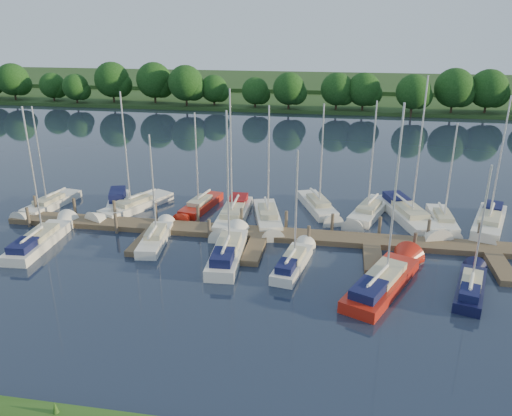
% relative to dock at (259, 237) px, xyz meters
% --- Properties ---
extents(ground, '(260.00, 260.00, 0.00)m').
position_rel_dock_xyz_m(ground, '(0.00, -7.31, -0.20)').
color(ground, '#192132').
rests_on(ground, ground).
extents(dock, '(40.00, 6.00, 0.40)m').
position_rel_dock_xyz_m(dock, '(0.00, 0.00, 0.00)').
color(dock, brown).
rests_on(dock, ground).
extents(mooring_pilings, '(38.24, 2.84, 2.00)m').
position_rel_dock_xyz_m(mooring_pilings, '(0.00, 1.13, 0.40)').
color(mooring_pilings, '#473D33').
rests_on(mooring_pilings, ground).
extents(far_shore, '(180.00, 30.00, 0.60)m').
position_rel_dock_xyz_m(far_shore, '(0.00, 67.69, 0.10)').
color(far_shore, '#1F3C17').
rests_on(far_shore, ground).
extents(distant_hill, '(220.00, 40.00, 1.40)m').
position_rel_dock_xyz_m(distant_hill, '(0.00, 92.69, 0.50)').
color(distant_hill, '#2D4C21').
rests_on(distant_hill, ground).
extents(treeline, '(145.42, 9.51, 8.29)m').
position_rel_dock_xyz_m(treeline, '(-4.37, 54.56, 3.99)').
color(treeline, '#38281C').
rests_on(treeline, ground).
extents(sailboat_n_0, '(2.54, 7.13, 9.00)m').
position_rel_dock_xyz_m(sailboat_n_0, '(-18.77, 3.47, 0.07)').
color(sailboat_n_0, silver).
rests_on(sailboat_n_0, ground).
extents(motorboat, '(3.07, 5.52, 1.76)m').
position_rel_dock_xyz_m(motorboat, '(-13.13, 4.83, 0.16)').
color(motorboat, silver).
rests_on(motorboat, ground).
extents(sailboat_n_2, '(4.79, 7.88, 10.24)m').
position_rel_dock_xyz_m(sailboat_n_2, '(-11.52, 4.21, 0.07)').
color(sailboat_n_2, silver).
rests_on(sailboat_n_2, ground).
extents(sailboat_n_3, '(2.57, 6.74, 8.59)m').
position_rel_dock_xyz_m(sailboat_n_3, '(-5.97, 5.24, 0.07)').
color(sailboat_n_3, '#B31D10').
rests_on(sailboat_n_3, ground).
extents(sailboat_n_4, '(2.22, 8.50, 10.82)m').
position_rel_dock_xyz_m(sailboat_n_4, '(-2.70, 3.38, 0.12)').
color(sailboat_n_4, silver).
rests_on(sailboat_n_4, ground).
extents(sailboat_n_5, '(3.26, 7.54, 9.66)m').
position_rel_dock_xyz_m(sailboat_n_5, '(0.10, 3.46, 0.08)').
color(sailboat_n_5, silver).
rests_on(sailboat_n_5, ground).
extents(sailboat_n_6, '(3.84, 7.19, 9.34)m').
position_rel_dock_xyz_m(sailboat_n_6, '(3.91, 6.79, 0.07)').
color(sailboat_n_6, silver).
rests_on(sailboat_n_6, ground).
extents(sailboat_n_7, '(3.86, 7.62, 9.74)m').
position_rel_dock_xyz_m(sailboat_n_7, '(8.03, 6.18, 0.07)').
color(sailboat_n_7, silver).
rests_on(sailboat_n_7, ground).
extents(sailboat_n_8, '(4.62, 9.30, 11.77)m').
position_rel_dock_xyz_m(sailboat_n_8, '(11.19, 5.78, 0.12)').
color(sailboat_n_8, silver).
rests_on(sailboat_n_8, ground).
extents(sailboat_n_9, '(1.70, 6.51, 8.40)m').
position_rel_dock_xyz_m(sailboat_n_9, '(13.69, 5.18, 0.07)').
color(sailboat_n_9, silver).
rests_on(sailboat_n_9, ground).
extents(sailboat_n_10, '(4.20, 8.26, 10.47)m').
position_rel_dock_xyz_m(sailboat_n_10, '(17.16, 5.42, 0.11)').
color(sailboat_n_10, silver).
rests_on(sailboat_n_10, ground).
extents(sailboat_s_0, '(2.28, 7.99, 10.13)m').
position_rel_dock_xyz_m(sailboat_s_0, '(-15.27, -3.44, 0.12)').
color(sailboat_s_0, silver).
rests_on(sailboat_s_0, ground).
extents(sailboat_s_1, '(2.06, 6.34, 8.21)m').
position_rel_dock_xyz_m(sailboat_s_1, '(-7.29, -1.70, 0.08)').
color(sailboat_s_1, silver).
rests_on(sailboat_s_1, ground).
extents(sailboat_s_2, '(2.25, 7.97, 10.32)m').
position_rel_dock_xyz_m(sailboat_s_2, '(-1.61, -3.25, 0.14)').
color(sailboat_s_2, silver).
rests_on(sailboat_s_2, ground).
extents(sailboat_s_3, '(2.34, 6.27, 8.08)m').
position_rel_dock_xyz_m(sailboat_s_3, '(2.85, -3.95, 0.12)').
color(sailboat_s_3, silver).
rests_on(sailboat_s_3, ground).
extents(sailboat_s_4, '(5.15, 8.76, 11.36)m').
position_rel_dock_xyz_m(sailboat_s_4, '(8.45, -5.58, 0.13)').
color(sailboat_s_4, '#B31D10').
rests_on(sailboat_s_4, ground).
extents(sailboat_s_5, '(2.92, 6.23, 8.06)m').
position_rel_dock_xyz_m(sailboat_s_5, '(13.46, -5.39, 0.11)').
color(sailboat_s_5, black).
rests_on(sailboat_s_5, ground).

